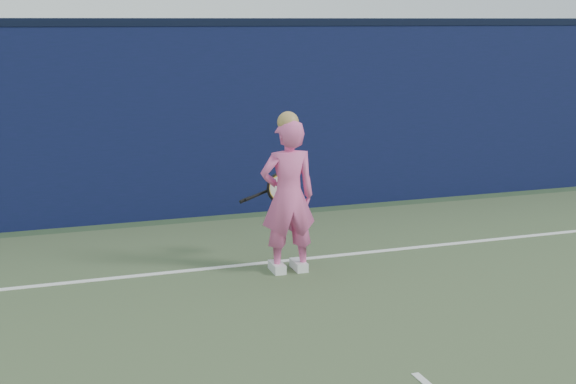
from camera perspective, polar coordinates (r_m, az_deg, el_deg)
name	(u,v)px	position (r m, az deg, el deg)	size (l,w,h in m)	color
backstop_wall	(225,121)	(10.84, -4.53, 5.07)	(24.00, 0.40, 2.50)	#0C1335
wall_cap	(223,22)	(10.76, -4.65, 11.96)	(24.00, 0.42, 0.10)	black
player	(288,196)	(8.23, 0.00, -0.28)	(0.59, 0.39, 1.68)	pink
racket	(276,188)	(8.67, -0.88, 0.26)	(0.61, 0.18, 0.33)	black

